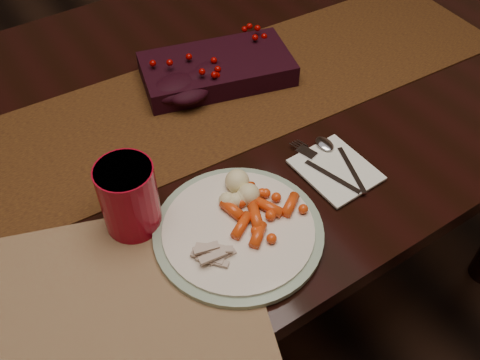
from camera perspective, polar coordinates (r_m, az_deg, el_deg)
floor at (r=1.69m, az=-4.88°, el=-12.68°), size 5.00×5.00×0.00m
dining_table at (r=1.38m, az=-5.87°, el=-4.98°), size 1.80×1.00×0.75m
table_runner at (r=1.09m, az=-9.80°, el=6.08°), size 1.67×0.42×0.00m
centerpiece at (r=1.17m, az=-2.49°, el=12.05°), size 0.35×0.24×0.06m
placemat_main at (r=0.84m, az=-14.75°, el=-13.61°), size 0.57×0.49×0.00m
dinner_plate at (r=0.88m, az=-0.17°, el=-5.44°), size 0.35×0.35×0.02m
baby_carrots at (r=0.88m, az=2.54°, el=-3.35°), size 0.14×0.13×0.02m
mashed_potatoes at (r=0.90m, az=-0.84°, el=-1.07°), size 0.08×0.08×0.04m
turkey_shreds at (r=0.83m, az=-3.09°, el=-8.05°), size 0.07×0.06×0.01m
napkin at (r=0.99m, az=10.17°, el=1.10°), size 0.13×0.14×0.00m
fork at (r=0.98m, az=9.13°, el=1.01°), size 0.06×0.15×0.00m
spoon at (r=1.00m, az=10.91°, el=1.94°), size 0.07×0.15×0.00m
red_cup at (r=0.87m, az=-11.76°, el=-1.83°), size 0.10×0.10×0.13m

